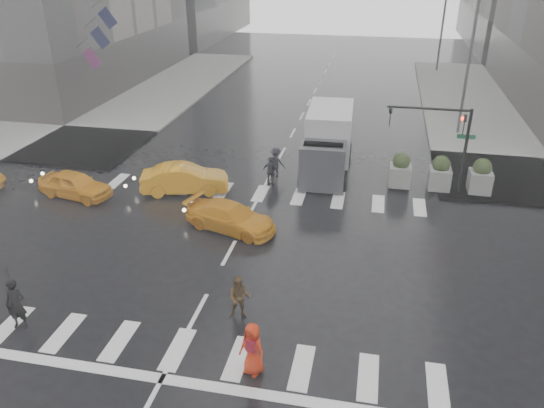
% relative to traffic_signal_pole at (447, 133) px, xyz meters
% --- Properties ---
extents(ground, '(120.00, 120.00, 0.00)m').
position_rel_traffic_signal_pole_xyz_m(ground, '(-9.01, -8.01, -3.22)').
color(ground, black).
rests_on(ground, ground).
extents(sidewalk_nw, '(35.00, 35.00, 0.15)m').
position_rel_traffic_signal_pole_xyz_m(sidewalk_nw, '(-28.51, 9.49, -3.14)').
color(sidewalk_nw, slate).
rests_on(sidewalk_nw, ground).
extents(road_markings, '(18.00, 48.00, 0.01)m').
position_rel_traffic_signal_pole_xyz_m(road_markings, '(-9.01, -8.01, -3.21)').
color(road_markings, silver).
rests_on(road_markings, ground).
extents(traffic_signal_pole, '(4.45, 0.42, 4.50)m').
position_rel_traffic_signal_pole_xyz_m(traffic_signal_pole, '(0.00, 0.00, 0.00)').
color(traffic_signal_pole, black).
rests_on(traffic_signal_pole, ground).
extents(street_lamp_near, '(2.15, 0.22, 9.00)m').
position_rel_traffic_signal_pole_xyz_m(street_lamp_near, '(1.86, 9.99, 1.73)').
color(street_lamp_near, '#59595B').
rests_on(street_lamp_near, ground).
extents(street_lamp_far, '(2.15, 0.22, 9.00)m').
position_rel_traffic_signal_pole_xyz_m(street_lamp_far, '(1.86, 29.99, 1.73)').
color(street_lamp_far, '#59595B').
rests_on(street_lamp_far, ground).
extents(planter_west, '(1.10, 1.10, 1.80)m').
position_rel_traffic_signal_pole_xyz_m(planter_west, '(-2.01, 0.19, -2.23)').
color(planter_west, slate).
rests_on(planter_west, ground).
extents(planter_mid, '(1.10, 1.10, 1.80)m').
position_rel_traffic_signal_pole_xyz_m(planter_mid, '(-0.01, 0.19, -2.23)').
color(planter_mid, slate).
rests_on(planter_mid, ground).
extents(planter_east, '(1.10, 1.10, 1.80)m').
position_rel_traffic_signal_pole_xyz_m(planter_east, '(1.99, 0.19, -2.23)').
color(planter_east, slate).
rests_on(planter_east, ground).
extents(flag_cluster, '(2.87, 3.06, 4.69)m').
position_rel_traffic_signal_pole_xyz_m(flag_cluster, '(-24.09, 10.49, 2.42)').
color(flag_cluster, '#59595B').
rests_on(flag_cluster, ground).
extents(pedestrian_black, '(1.11, 1.13, 2.43)m').
position_rel_traffic_signal_pole_xyz_m(pedestrian_black, '(-14.57, -14.01, -1.65)').
color(pedestrian_black, black).
rests_on(pedestrian_black, ground).
extents(pedestrian_brown, '(0.88, 0.74, 1.61)m').
position_rel_traffic_signal_pole_xyz_m(pedestrian_brown, '(-7.47, -12.01, -2.41)').
color(pedestrian_brown, '#473219').
rests_on(pedestrian_brown, ground).
extents(pedestrian_orange, '(1.00, 0.84, 1.74)m').
position_rel_traffic_signal_pole_xyz_m(pedestrian_orange, '(-6.43, -14.47, -2.34)').
color(pedestrian_orange, red).
rests_on(pedestrian_orange, ground).
extents(pedestrian_far_a, '(1.07, 0.83, 1.61)m').
position_rel_traffic_signal_pole_xyz_m(pedestrian_far_a, '(-8.70, -0.91, -2.41)').
color(pedestrian_far_a, black).
rests_on(pedestrian_far_a, ground).
extents(pedestrian_far_b, '(1.18, 0.80, 1.68)m').
position_rel_traffic_signal_pole_xyz_m(pedestrian_far_b, '(-8.68, 0.36, -2.38)').
color(pedestrian_far_b, black).
rests_on(pedestrian_far_b, ground).
extents(taxi_front, '(4.08, 2.26, 1.31)m').
position_rel_traffic_signal_pole_xyz_m(taxi_front, '(-18.13, -4.24, -2.56)').
color(taxi_front, orange).
rests_on(taxi_front, ground).
extents(taxi_mid, '(4.69, 2.71, 1.46)m').
position_rel_traffic_signal_pole_xyz_m(taxi_mid, '(-12.88, -2.59, -2.49)').
color(taxi_mid, orange).
rests_on(taxi_mid, ground).
extents(taxi_rear, '(4.09, 2.73, 1.23)m').
position_rel_traffic_signal_pole_xyz_m(taxi_rear, '(-9.47, -6.01, -2.60)').
color(taxi_rear, orange).
rests_on(taxi_rear, ground).
extents(box_truck, '(2.42, 6.45, 3.43)m').
position_rel_traffic_signal_pole_xyz_m(box_truck, '(-6.01, 1.69, -1.39)').
color(box_truck, '#BABABC').
rests_on(box_truck, ground).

